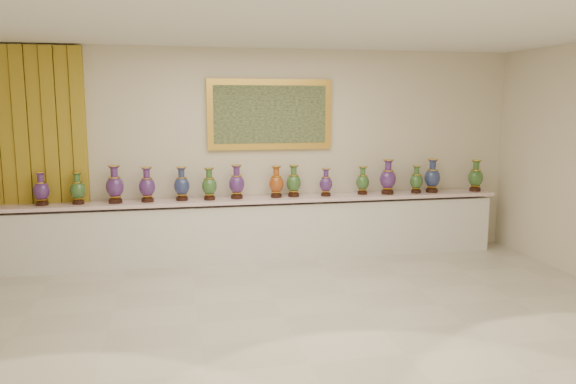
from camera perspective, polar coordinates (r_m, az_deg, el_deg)
ground at (r=6.05m, az=-0.45°, el=-12.53°), size 8.00×8.00×0.00m
room at (r=8.12m, az=-21.63°, el=3.88°), size 8.00×8.00×8.00m
counter at (r=8.07m, az=-3.59°, el=-3.84°), size 7.28×0.48×0.90m
vase_1 at (r=8.03m, az=-23.78°, el=0.16°), size 0.22×0.22×0.44m
vase_2 at (r=7.96m, az=-20.58°, el=0.22°), size 0.20×0.20×0.43m
vase_3 at (r=7.87m, az=-17.18°, el=0.57°), size 0.24×0.24×0.51m
vase_4 at (r=7.85m, az=-14.13°, el=0.57°), size 0.24×0.24×0.48m
vase_5 at (r=7.87m, az=-10.74°, el=0.67°), size 0.27×0.27×0.47m
vase_6 at (r=7.86m, az=-8.00°, el=0.66°), size 0.25×0.25×0.45m
vase_7 at (r=7.92m, az=-5.23°, el=0.87°), size 0.28×0.28×0.48m
vase_8 at (r=7.99m, az=-1.20°, el=0.89°), size 0.21×0.21×0.45m
vase_9 at (r=8.06m, az=0.58°, el=0.97°), size 0.25×0.25×0.46m
vase_10 at (r=8.13m, az=3.87°, el=0.86°), size 0.24×0.24×0.40m
vase_11 at (r=8.33m, az=7.59°, el=1.04°), size 0.20×0.20×0.41m
vase_12 at (r=8.41m, az=10.11°, el=1.35°), size 0.27×0.27×0.51m
vase_13 at (r=8.60m, az=12.91°, el=1.13°), size 0.25×0.25×0.41m
vase_14 at (r=8.72m, az=14.45°, el=1.45°), size 0.27×0.27×0.51m
vase_15 at (r=9.03m, az=18.52°, el=1.44°), size 0.27×0.27×0.48m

